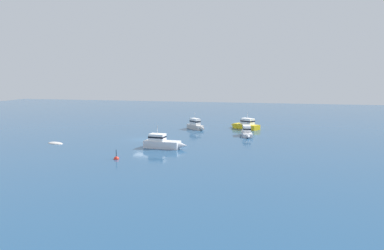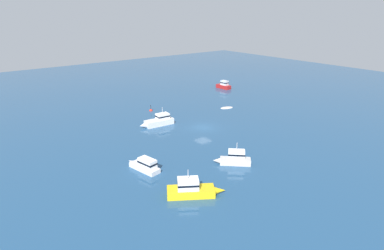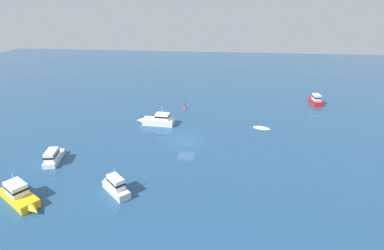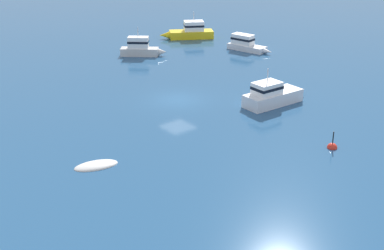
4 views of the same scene
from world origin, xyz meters
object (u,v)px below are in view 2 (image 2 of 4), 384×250
rib (227,108)px  motor_cruiser (145,165)px  launch_1 (234,158)px  powerboat_1 (192,189)px  channel_buoy (151,111)px  powerboat (159,121)px  launch (223,85)px

rib → motor_cruiser: size_ratio=0.56×
rib → launch_1: launch_1 is taller
powerboat_1 → channel_buoy: size_ratio=4.03×
rib → launch_1: bearing=-115.1°
motor_cruiser → powerboat_1: size_ratio=0.89×
powerboat_1 → launch_1: size_ratio=1.43×
rib → powerboat_1: powerboat_1 is taller
rib → channel_buoy: size_ratio=2.00×
powerboat → channel_buoy: (8.51, -3.49, -0.79)m
rib → powerboat_1: (-22.87, 27.17, 0.81)m
launch_1 → rib: bearing=-88.3°
launch_1 → channel_buoy: bearing=-54.8°
powerboat → rib: bearing=-174.8°
launch → motor_cruiser: bearing=119.6°
powerboat → powerboat_1: size_ratio=1.03×
motor_cruiser → launch_1: 11.93m
rib → launch_1: size_ratio=0.71×
rib → powerboat: 17.35m
powerboat_1 → launch: bearing=76.0°
launch → rib: size_ratio=1.62×
rib → channel_buoy: (8.13, 13.84, 0.01)m
powerboat → motor_cruiser: bearing=55.9°
motor_cruiser → rib: bearing=-74.3°
channel_buoy → launch_1: bearing=172.0°
launch → powerboat_1: (-36.77, 39.08, -0.02)m
motor_cruiser → powerboat_1: bearing=175.8°
launch → rib: bearing=134.0°
launch_1 → channel_buoy: 28.54m
rib → powerboat_1: bearing=-123.5°
rib → motor_cruiser: (-14.30, 28.21, 0.73)m
rib → channel_buoy: channel_buoy is taller
launch → channel_buoy: (-5.78, 25.75, -0.82)m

